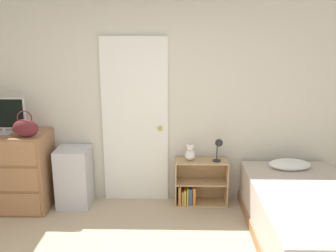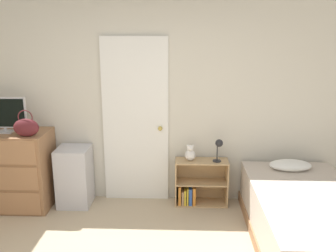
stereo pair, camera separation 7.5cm
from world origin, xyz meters
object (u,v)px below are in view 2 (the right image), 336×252
dresser (9,170)px  teddy_bear (190,154)px  tv (4,114)px  handbag (26,127)px  bookshelf (197,185)px  storage_bin (75,176)px  bed (307,219)px  desk_lamp (219,146)px

dresser → teddy_bear: (2.20, 0.15, 0.18)m
dresser → tv: bearing=-13.6°
tv → handbag: 0.38m
dresser → bookshelf: dresser is taller
storage_bin → bookshelf: size_ratio=1.13×
bed → desk_lamp: bearing=135.4°
bookshelf → desk_lamp: (0.25, -0.05, 0.54)m
teddy_bear → storage_bin: bearing=-177.2°
teddy_bear → bed: teddy_bear is taller
tv → handbag: bearing=-26.9°
desk_lamp → storage_bin: bearing=-179.0°
dresser → tv: (0.02, -0.00, 0.69)m
dresser → bookshelf: (2.30, 0.16, -0.23)m
tv → bed: size_ratio=0.27×
bookshelf → desk_lamp: desk_lamp is taller
tv → bookshelf: (2.28, 0.16, -0.93)m
bookshelf → desk_lamp: size_ratio=2.28×
dresser → teddy_bear: 2.22m
tv → teddy_bear: size_ratio=2.67×
handbag → storage_bin: (0.44, 0.25, -0.69)m
dresser → bed: bearing=-11.9°
handbag → storage_bin: bearing=29.4°
tv → desk_lamp: (2.53, 0.11, -0.39)m
desk_lamp → tv: bearing=-177.4°
tv → storage_bin: tv is taller
desk_lamp → handbag: bearing=-172.8°
tv → bookshelf: 2.47m
desk_lamp → bed: size_ratio=0.14×
handbag → bookshelf: size_ratio=0.47×
storage_bin → desk_lamp: size_ratio=2.58×
tv → bookshelf: bearing=4.0°
tv → dresser: bearing=166.4°
handbag → teddy_bear: (1.86, 0.32, -0.40)m
handbag → teddy_bear: size_ratio=1.53×
storage_bin → teddy_bear: 1.45m
storage_bin → bookshelf: bearing=2.9°
handbag → dresser: bearing=153.7°
tv → bed: (3.36, -0.71, -0.90)m
tv → bed: bearing=-11.9°
tv → storage_bin: (0.76, 0.08, -0.80)m
dresser → storage_bin: (0.78, 0.08, -0.11)m
desk_lamp → bed: bearing=-44.6°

